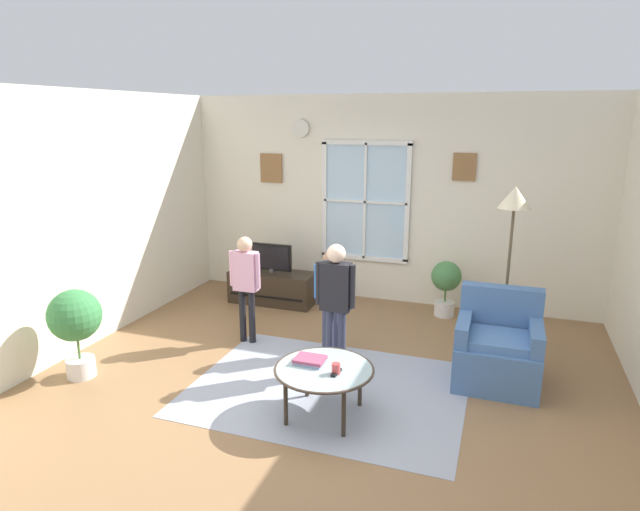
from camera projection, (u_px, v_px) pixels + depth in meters
name	position (u px, v px, depth m)	size (l,w,h in m)	color
ground_plane	(311.00, 404.00, 4.73)	(6.07, 6.43, 0.02)	olive
back_wall	(387.00, 200.00, 7.10)	(5.47, 0.17, 2.73)	silver
side_wall_left	(45.00, 230.00, 5.27)	(0.12, 5.83, 2.73)	silver
area_rug	(328.00, 388.00, 4.97)	(2.49, 1.89, 0.01)	#999EAD
tv_stand	(272.00, 287.00, 7.21)	(1.14, 0.44, 0.43)	#2D2319
television	(272.00, 257.00, 7.10)	(0.55, 0.08, 0.39)	#4C4C4C
armchair	(498.00, 349.00, 5.04)	(0.76, 0.74, 0.87)	#476B9E
coffee_table	(324.00, 371.00, 4.43)	(0.84, 0.84, 0.44)	#99B2B7
book_stack	(310.00, 360.00, 4.51)	(0.25, 0.19, 0.05)	#829CBE
cup	(336.00, 369.00, 4.32)	(0.07, 0.07, 0.09)	#BF3F3F
remote_near_books	(336.00, 372.00, 4.33)	(0.04, 0.14, 0.02)	black
person_blue_shirt	(330.00, 290.00, 5.55)	(0.34, 0.15, 1.12)	#333851
person_black_shirt	(336.00, 294.00, 5.08)	(0.39, 0.18, 1.30)	#333851
person_pink_shirt	(246.00, 277.00, 5.82)	(0.36, 0.17, 1.21)	black
potted_plant_by_window	(446.00, 282.00, 6.68)	(0.37, 0.37, 0.71)	silver
potted_plant_corner	(75.00, 321.00, 5.06)	(0.50, 0.50, 0.88)	silver
floor_lamp	(513.00, 215.00, 5.30)	(0.32, 0.32, 1.79)	black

